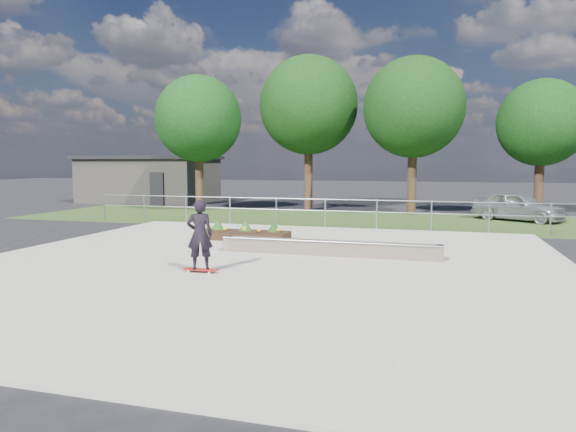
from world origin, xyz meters
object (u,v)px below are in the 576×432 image
object	(u,v)px
planter_bed	(243,233)
skateboarder	(200,235)
grind_ledge	(328,248)
parked_car	(518,206)

from	to	relation	value
planter_bed	skateboarder	xyz separation A→B (m)	(0.93, -5.20, 0.69)
grind_ledge	parked_car	world-z (taller)	parked_car
skateboarder	planter_bed	bearing A→B (deg)	100.14
planter_bed	skateboarder	distance (m)	5.33
planter_bed	parked_car	bearing A→B (deg)	42.04
planter_bed	parked_car	distance (m)	12.96
parked_car	skateboarder	bearing A→B (deg)	179.64
grind_ledge	skateboarder	size ratio (longest dim) A/B	3.58
planter_bed	skateboarder	bearing A→B (deg)	-79.86
grind_ledge	parked_car	size ratio (longest dim) A/B	1.56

